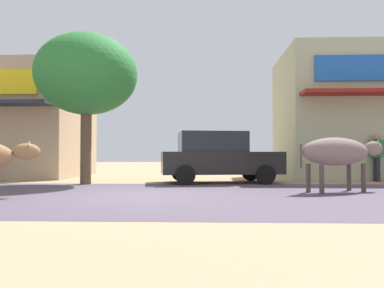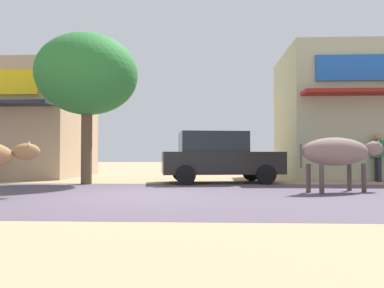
% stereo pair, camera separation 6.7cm
% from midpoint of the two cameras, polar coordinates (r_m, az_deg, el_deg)
% --- Properties ---
extents(ground, '(80.00, 80.00, 0.00)m').
position_cam_midpoint_polar(ground, '(8.71, -8.62, -7.56)').
color(ground, tan).
extents(asphalt_road, '(72.00, 6.76, 0.00)m').
position_cam_midpoint_polar(asphalt_road, '(8.71, -8.62, -7.55)').
color(asphalt_road, '#524756').
rests_on(asphalt_road, ground).
extents(storefront_right_club, '(6.56, 5.56, 5.02)m').
position_cam_midpoint_polar(storefront_right_club, '(17.05, 24.11, 3.93)').
color(storefront_right_club, '#A9AD8A').
rests_on(storefront_right_club, ground).
extents(roadside_tree, '(3.14, 3.14, 4.66)m').
position_cam_midpoint_polar(roadside_tree, '(12.52, -15.58, 9.86)').
color(roadside_tree, brown).
rests_on(roadside_tree, ground).
extents(parked_hatchback_car, '(4.02, 2.36, 1.64)m').
position_cam_midpoint_polar(parked_hatchback_car, '(12.44, 3.71, -1.92)').
color(parked_hatchback_car, black).
rests_on(parked_hatchback_car, ground).
extents(cow_far_dark, '(2.46, 1.47, 1.32)m').
position_cam_midpoint_polar(cow_far_dark, '(9.91, 20.72, -1.16)').
color(cow_far_dark, '#816760').
rests_on(cow_far_dark, ground).
extents(pedestrian_by_shop, '(0.46, 0.61, 1.63)m').
position_cam_midpoint_polar(pedestrian_by_shop, '(14.44, 25.66, -1.28)').
color(pedestrian_by_shop, '#262633').
rests_on(pedestrian_by_shop, ground).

